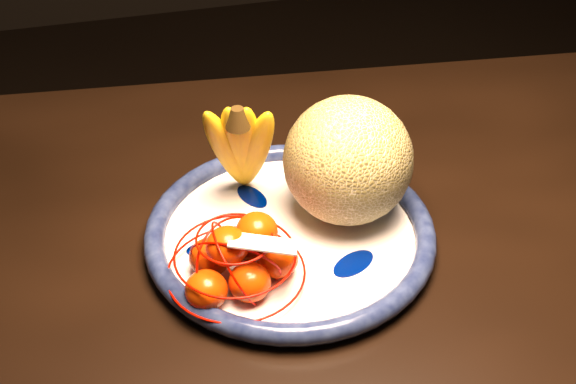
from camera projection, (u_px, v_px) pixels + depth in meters
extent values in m
cube|color=black|center=(154.00, 318.00, 0.89)|extent=(1.67, 1.11, 0.04)
cylinder|color=black|center=(551.00, 265.00, 1.53)|extent=(0.06, 0.06, 0.75)
cylinder|color=white|center=(290.00, 239.00, 0.95)|extent=(0.31, 0.31, 0.01)
torus|color=black|center=(290.00, 232.00, 0.94)|extent=(0.34, 0.34, 0.02)
cylinder|color=white|center=(290.00, 242.00, 0.95)|extent=(0.15, 0.15, 0.00)
ellipsoid|color=#000E54|center=(353.00, 264.00, 0.91)|extent=(0.13, 0.11, 0.00)
ellipsoid|color=#000E54|center=(252.00, 196.00, 1.00)|extent=(0.09, 0.12, 0.00)
ellipsoid|color=#000E54|center=(207.00, 248.00, 0.93)|extent=(0.10, 0.05, 0.00)
sphere|color=olive|center=(348.00, 161.00, 0.93)|extent=(0.15, 0.15, 0.15)
ellipsoid|color=#E5B40C|center=(227.00, 145.00, 0.95)|extent=(0.09, 0.09, 0.16)
ellipsoid|color=#E5B40C|center=(237.00, 144.00, 0.95)|extent=(0.07, 0.09, 0.16)
ellipsoid|color=#E5B40C|center=(245.00, 144.00, 0.95)|extent=(0.04, 0.09, 0.16)
ellipsoid|color=#E5B40C|center=(255.00, 146.00, 0.95)|extent=(0.06, 0.10, 0.16)
cone|color=black|center=(239.00, 93.00, 0.91)|extent=(0.03, 0.03, 0.02)
ellipsoid|color=#FB4709|center=(206.00, 290.00, 0.85)|extent=(0.05, 0.05, 0.04)
ellipsoid|color=#FB4709|center=(250.00, 282.00, 0.85)|extent=(0.05, 0.05, 0.04)
ellipsoid|color=#FB4709|center=(277.00, 258.00, 0.88)|extent=(0.05, 0.05, 0.04)
ellipsoid|color=#FB4709|center=(210.00, 257.00, 0.89)|extent=(0.05, 0.05, 0.04)
ellipsoid|color=#FB4709|center=(250.00, 242.00, 0.90)|extent=(0.05, 0.05, 0.04)
ellipsoid|color=#FB4709|center=(227.00, 246.00, 0.85)|extent=(0.05, 0.05, 0.04)
ellipsoid|color=#FB4709|center=(257.00, 232.00, 0.87)|extent=(0.05, 0.05, 0.04)
torus|color=#C60800|center=(236.00, 272.00, 0.88)|extent=(0.18, 0.18, 0.00)
torus|color=#C60800|center=(235.00, 255.00, 0.86)|extent=(0.16, 0.16, 0.00)
torus|color=#C60800|center=(234.00, 238.00, 0.85)|extent=(0.10, 0.10, 0.00)
torus|color=#C60800|center=(236.00, 263.00, 0.87)|extent=(0.11, 0.09, 0.09)
torus|color=#C60800|center=(236.00, 263.00, 0.87)|extent=(0.05, 0.10, 0.09)
torus|color=#C60800|center=(236.00, 263.00, 0.87)|extent=(0.11, 0.09, 0.09)
cube|color=white|center=(263.00, 243.00, 0.84)|extent=(0.08, 0.05, 0.01)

